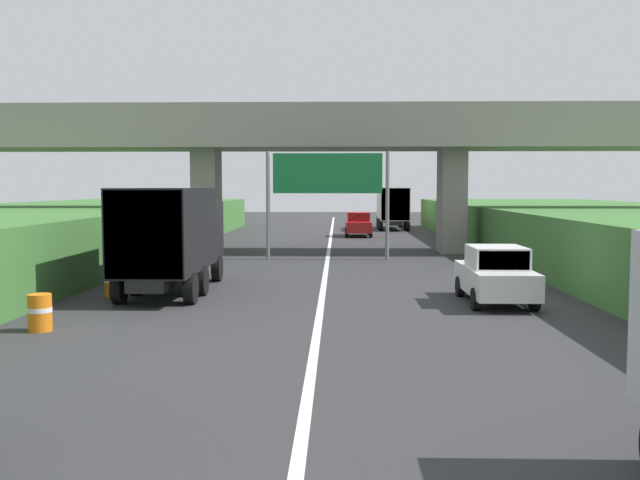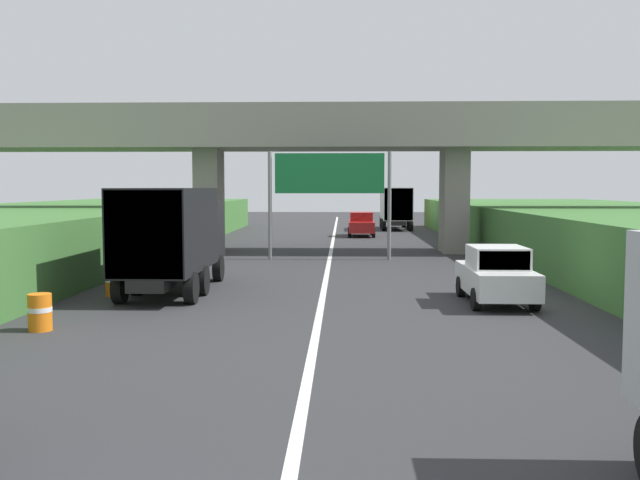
{
  "view_description": "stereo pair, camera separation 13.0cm",
  "coord_description": "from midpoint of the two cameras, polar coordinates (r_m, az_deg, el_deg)",
  "views": [
    {
      "loc": [
        0.5,
        2.48,
        3.47
      ],
      "look_at": [
        0.0,
        21.77,
        2.0
      ],
      "focal_mm": 39.05,
      "sensor_mm": 36.0,
      "label": 1
    },
    {
      "loc": [
        0.63,
        2.49,
        3.47
      ],
      "look_at": [
        0.0,
        21.77,
        2.0
      ],
      "focal_mm": 39.05,
      "sensor_mm": 36.0,
      "label": 2
    }
  ],
  "objects": [
    {
      "name": "overpass_bridge",
      "position": [
        37.17,
        0.62,
        7.91
      ],
      "size": [
        40.0,
        4.8,
        7.68
      ],
      "color": "gray",
      "rests_on": "ground"
    },
    {
      "name": "car_white",
      "position": [
        21.4,
        14.03,
        -2.79
      ],
      "size": [
        1.86,
        4.1,
        1.72
      ],
      "color": "silver",
      "rests_on": "ground"
    },
    {
      "name": "car_red",
      "position": [
        49.2,
        3.09,
        1.3
      ],
      "size": [
        1.86,
        4.1,
        1.72
      ],
      "color": "red",
      "rests_on": "ground"
    },
    {
      "name": "truck_orange",
      "position": [
        57.73,
        5.87,
        2.8
      ],
      "size": [
        2.44,
        7.3,
        3.44
      ],
      "color": "black",
      "rests_on": "ground"
    },
    {
      "name": "lane_centre_stripe",
      "position": [
        29.39,
        0.37,
        -2.42
      ],
      "size": [
        0.2,
        103.32,
        0.01
      ],
      "primitive_type": "cube",
      "color": "white",
      "rests_on": "ground"
    },
    {
      "name": "overhead_highway_sign",
      "position": [
        33.17,
        0.51,
        4.93
      ],
      "size": [
        5.88,
        0.18,
        5.18
      ],
      "color": "slate",
      "rests_on": "ground"
    },
    {
      "name": "construction_barrel_3",
      "position": [
        23.11,
        -16.73,
        -3.32
      ],
      "size": [
        0.57,
        0.57,
        0.9
      ],
      "color": "orange",
      "rests_on": "ground"
    },
    {
      "name": "truck_black",
      "position": [
        23.32,
        -12.16,
        0.48
      ],
      "size": [
        2.44,
        7.3,
        3.44
      ],
      "color": "black",
      "rests_on": "ground"
    },
    {
      "name": "construction_barrel_2",
      "position": [
        18.16,
        -22.17,
        -5.51
      ],
      "size": [
        0.57,
        0.57,
        0.9
      ],
      "color": "orange",
      "rests_on": "ground"
    }
  ]
}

